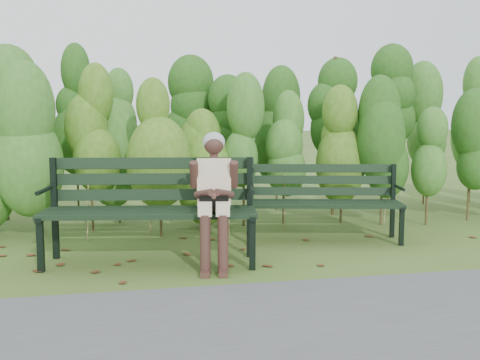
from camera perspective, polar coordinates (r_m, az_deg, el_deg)
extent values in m
plane|color=#485623|center=(5.79, 0.70, -7.80)|extent=(80.00, 80.00, 0.00)
cube|color=#474749|center=(3.78, 8.06, -15.92)|extent=(60.00, 2.50, 0.01)
cylinder|color=#47381E|center=(6.92, -19.31, -2.38)|extent=(0.03, 0.03, 0.80)
ellipsoid|color=#3A6714|center=(6.86, -19.52, 2.91)|extent=(0.64, 0.64, 1.44)
cylinder|color=#47381E|center=(6.87, -14.24, -2.28)|extent=(0.03, 0.03, 0.80)
ellipsoid|color=#3A6714|center=(6.80, -14.40, 3.05)|extent=(0.64, 0.64, 1.44)
cylinder|color=#47381E|center=(6.86, -9.13, -2.16)|extent=(0.03, 0.03, 0.80)
ellipsoid|color=#3A6714|center=(6.79, -9.24, 3.18)|extent=(0.64, 0.64, 1.44)
cylinder|color=#47381E|center=(6.91, -4.06, -2.03)|extent=(0.03, 0.03, 0.80)
ellipsoid|color=#3A6714|center=(6.85, -4.11, 3.27)|extent=(0.64, 0.64, 1.44)
cylinder|color=#47381E|center=(7.02, 0.90, -1.88)|extent=(0.03, 0.03, 0.80)
ellipsoid|color=#3A6714|center=(6.95, 0.91, 3.34)|extent=(0.64, 0.64, 1.44)
cylinder|color=#47381E|center=(7.17, 5.68, -1.72)|extent=(0.03, 0.03, 0.80)
ellipsoid|color=#3A6714|center=(7.11, 5.74, 3.39)|extent=(0.64, 0.64, 1.44)
cylinder|color=#47381E|center=(7.38, 10.22, -1.56)|extent=(0.03, 0.03, 0.80)
ellipsoid|color=#3A6714|center=(7.31, 10.33, 3.41)|extent=(0.64, 0.64, 1.44)
cylinder|color=#47381E|center=(7.62, 14.50, -1.40)|extent=(0.03, 0.03, 0.80)
ellipsoid|color=#3A6714|center=(7.56, 14.65, 3.40)|extent=(0.64, 0.64, 1.44)
cylinder|color=#47381E|center=(7.91, 18.49, -1.25)|extent=(0.03, 0.03, 0.80)
ellipsoid|color=#3A6714|center=(7.85, 18.67, 3.38)|extent=(0.64, 0.64, 1.44)
cylinder|color=#47381E|center=(8.23, 22.18, -1.10)|extent=(0.03, 0.03, 0.80)
ellipsoid|color=#3A6714|center=(8.17, 22.38, 3.35)|extent=(0.64, 0.64, 1.44)
cylinder|color=#47381E|center=(7.97, -22.29, -0.26)|extent=(0.04, 0.04, 1.10)
ellipsoid|color=#2C4819|center=(7.92, -22.58, 6.07)|extent=(0.70, 0.70, 1.98)
cylinder|color=#47381E|center=(7.86, -16.78, -0.13)|extent=(0.04, 0.04, 1.10)
ellipsoid|color=#2C4819|center=(7.81, -17.01, 6.29)|extent=(0.70, 0.70, 1.98)
cylinder|color=#47381E|center=(7.83, -11.18, 0.00)|extent=(0.04, 0.04, 1.10)
ellipsoid|color=#2C4819|center=(7.78, -11.33, 6.46)|extent=(0.70, 0.70, 1.98)
cylinder|color=#47381E|center=(7.87, -5.58, 0.14)|extent=(0.04, 0.04, 1.10)
ellipsoid|color=#2C4819|center=(7.82, -5.66, 6.56)|extent=(0.70, 0.70, 1.98)
cylinder|color=#47381E|center=(7.99, -0.09, 0.27)|extent=(0.04, 0.04, 1.10)
ellipsoid|color=#2C4819|center=(7.93, -0.10, 6.59)|extent=(0.70, 0.70, 1.98)
cylinder|color=#47381E|center=(8.17, 5.19, 0.39)|extent=(0.04, 0.04, 1.10)
ellipsoid|color=#2C4819|center=(8.12, 5.26, 6.57)|extent=(0.70, 0.70, 1.98)
cylinder|color=#47381E|center=(8.42, 10.20, 0.50)|extent=(0.04, 0.04, 1.10)
ellipsoid|color=#2C4819|center=(8.37, 10.33, 6.49)|extent=(0.70, 0.70, 1.98)
cylinder|color=#47381E|center=(8.74, 14.89, 0.60)|extent=(0.04, 0.04, 1.10)
ellipsoid|color=#2C4819|center=(8.69, 15.07, 6.38)|extent=(0.70, 0.70, 1.98)
cylinder|color=#47381E|center=(9.10, 19.23, 0.69)|extent=(0.04, 0.04, 1.10)
ellipsoid|color=#2C4819|center=(9.06, 19.44, 6.23)|extent=(0.70, 0.70, 1.98)
cylinder|color=#47381E|center=(9.52, 23.21, 0.77)|extent=(0.04, 0.04, 1.10)
cube|color=brown|center=(5.35, -7.72, -9.04)|extent=(0.10, 0.11, 0.01)
cube|color=brown|center=(6.63, 7.27, -5.94)|extent=(0.10, 0.09, 0.01)
cube|color=brown|center=(4.98, -1.35, -10.19)|extent=(0.09, 0.11, 0.01)
cube|color=brown|center=(6.62, 9.12, -5.99)|extent=(0.11, 0.11, 0.01)
cube|color=brown|center=(5.44, 16.75, -9.02)|extent=(0.11, 0.11, 0.01)
cube|color=brown|center=(6.07, 18.72, -7.44)|extent=(0.09, 0.07, 0.01)
cube|color=brown|center=(5.27, 7.95, -9.29)|extent=(0.11, 0.11, 0.01)
cube|color=brown|center=(6.96, 18.67, -5.64)|extent=(0.10, 0.11, 0.01)
cube|color=brown|center=(6.24, -20.47, -7.14)|extent=(0.07, 0.09, 0.01)
cube|color=brown|center=(4.98, 6.32, -10.25)|extent=(0.11, 0.11, 0.01)
cube|color=brown|center=(4.85, 7.94, -10.74)|extent=(0.11, 0.11, 0.01)
cube|color=brown|center=(7.41, 21.10, -4.99)|extent=(0.08, 0.10, 0.01)
cube|color=brown|center=(5.93, -3.28, -7.42)|extent=(0.08, 0.09, 0.01)
cube|color=brown|center=(5.06, 2.75, -9.94)|extent=(0.10, 0.11, 0.01)
cube|color=brown|center=(4.93, -11.87, -10.53)|extent=(0.10, 0.09, 0.01)
cube|color=brown|center=(5.93, 17.42, -7.73)|extent=(0.11, 0.11, 0.01)
cube|color=brown|center=(6.91, 9.93, -5.46)|extent=(0.10, 0.11, 0.01)
cube|color=brown|center=(5.17, 10.16, -9.66)|extent=(0.11, 0.11, 0.01)
cube|color=brown|center=(5.41, 16.72, -9.12)|extent=(0.10, 0.08, 0.01)
cube|color=brown|center=(5.25, 5.49, -9.34)|extent=(0.09, 0.10, 0.01)
cube|color=brown|center=(6.68, 19.04, -6.17)|extent=(0.11, 0.09, 0.01)
cube|color=brown|center=(5.22, -22.67, -9.95)|extent=(0.10, 0.11, 0.01)
cube|color=brown|center=(5.59, 15.55, -8.56)|extent=(0.11, 0.09, 0.01)
cube|color=brown|center=(5.07, 1.74, -9.90)|extent=(0.10, 0.08, 0.01)
cube|color=brown|center=(5.54, -0.50, -8.43)|extent=(0.09, 0.07, 0.01)
cube|color=brown|center=(7.55, 21.12, -4.78)|extent=(0.11, 0.10, 0.01)
cube|color=black|center=(5.26, -9.44, -3.68)|extent=(2.04, 0.45, 0.05)
cube|color=black|center=(5.40, -9.26, -3.40)|extent=(2.04, 0.45, 0.05)
cube|color=black|center=(5.54, -9.08, -3.14)|extent=(2.04, 0.45, 0.05)
cube|color=black|center=(5.67, -8.91, -2.90)|extent=(2.04, 0.45, 0.05)
cube|color=black|center=(5.76, -8.81, -1.49)|extent=(2.03, 0.39, 0.12)
cube|color=black|center=(5.75, -8.82, 0.10)|extent=(2.03, 0.39, 0.12)
cube|color=black|center=(5.76, -8.83, 1.69)|extent=(2.03, 0.39, 0.12)
cube|color=black|center=(5.50, -19.62, -6.23)|extent=(0.07, 0.07, 0.51)
cube|color=black|center=(5.92, -18.31, -2.77)|extent=(0.07, 0.07, 1.02)
cube|color=black|center=(5.67, -19.03, -3.43)|extent=(0.15, 0.57, 0.05)
cylinder|color=black|center=(5.58, -19.29, -1.00)|extent=(0.11, 0.43, 0.04)
cube|color=black|center=(5.26, 1.27, -6.41)|extent=(0.07, 0.07, 0.51)
cube|color=black|center=(5.69, 0.98, -2.78)|extent=(0.07, 0.07, 1.02)
cube|color=black|center=(5.44, 1.13, -3.48)|extent=(0.15, 0.57, 0.05)
cylinder|color=black|center=(5.34, 1.17, -0.95)|extent=(0.11, 0.43, 0.04)
cube|color=black|center=(6.28, 8.79, -2.67)|extent=(1.72, 0.48, 0.04)
cube|color=black|center=(6.40, 8.64, -2.49)|extent=(1.72, 0.48, 0.04)
cube|color=black|center=(6.52, 8.51, -2.32)|extent=(1.72, 0.48, 0.04)
cube|color=black|center=(6.63, 8.37, -2.15)|extent=(1.72, 0.48, 0.04)
cube|color=black|center=(6.71, 8.29, -1.14)|extent=(1.71, 0.43, 0.10)
cube|color=black|center=(6.70, 8.30, 0.02)|extent=(1.71, 0.43, 0.10)
cube|color=black|center=(6.70, 8.30, 1.18)|extent=(1.71, 0.43, 0.10)
cube|color=black|center=(6.25, 1.17, -4.66)|extent=(0.06, 0.06, 0.43)
cube|color=black|center=(6.62, 1.18, -2.10)|extent=(0.06, 0.06, 0.87)
cube|color=black|center=(6.41, 1.18, -2.58)|extent=(0.15, 0.48, 0.04)
cylinder|color=black|center=(6.33, 1.18, -0.75)|extent=(0.11, 0.36, 0.03)
cube|color=black|center=(6.47, 16.10, -4.53)|extent=(0.06, 0.06, 0.43)
cube|color=black|center=(6.83, 15.26, -2.07)|extent=(0.06, 0.06, 0.87)
cube|color=black|center=(6.62, 15.72, -2.53)|extent=(0.15, 0.48, 0.04)
cylinder|color=black|center=(6.54, 15.89, -0.76)|extent=(0.11, 0.36, 0.03)
cube|color=beige|center=(5.23, -3.55, -2.76)|extent=(0.19, 0.39, 0.12)
cube|color=beige|center=(5.23, -1.77, -2.75)|extent=(0.19, 0.39, 0.12)
cylinder|color=#41251F|center=(5.14, -3.56, -6.55)|extent=(0.11, 0.11, 0.55)
cylinder|color=#41251F|center=(5.14, -1.74, -6.54)|extent=(0.11, 0.11, 0.55)
cube|color=#41251F|center=(5.13, -3.56, -9.41)|extent=(0.11, 0.19, 0.05)
cube|color=#41251F|center=(5.13, -1.72, -9.40)|extent=(0.11, 0.19, 0.05)
cube|color=beige|center=(5.44, -2.65, -0.17)|extent=(0.36, 0.28, 0.47)
cylinder|color=#41251F|center=(5.40, -2.67, 2.37)|extent=(0.08, 0.08, 0.09)
sphere|color=#41251F|center=(5.38, -2.67, 3.61)|extent=(0.19, 0.19, 0.19)
ellipsoid|color=gray|center=(5.40, -2.67, 3.86)|extent=(0.22, 0.21, 0.20)
cylinder|color=#41251F|center=(5.36, -4.68, 0.54)|extent=(0.11, 0.20, 0.28)
cylinder|color=#41251F|center=(5.36, -0.64, 0.56)|extent=(0.11, 0.20, 0.28)
cylinder|color=#41251F|center=(5.26, -3.69, -1.40)|extent=(0.18, 0.25, 0.12)
cylinder|color=#41251F|center=(5.26, -1.63, -1.39)|extent=(0.23, 0.22, 0.12)
sphere|color=#41251F|center=(5.21, -2.66, -1.68)|extent=(0.10, 0.10, 0.10)
cube|color=black|center=(5.23, -2.66, -2.35)|extent=(0.28, 0.15, 0.14)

